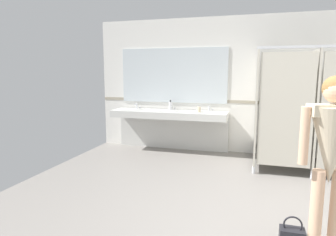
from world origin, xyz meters
TOP-DOWN VIEW (x-y plane):
  - wall_back at (0.00, 3.25)m, footprint 7.09×0.12m
  - wall_back_tile_band at (0.00, 3.18)m, footprint 7.09×0.01m
  - vanity_counter at (-1.91, 2.96)m, footprint 2.40×0.60m
  - mirror_panel at (-1.91, 3.18)m, footprint 2.30×0.02m
  - person_standing at (0.44, -0.17)m, footprint 0.55×0.50m
  - soap_dispenser at (-1.93, 3.05)m, footprint 0.07×0.07m
  - paper_cup at (-1.28, 2.83)m, footprint 0.07×0.07m

SIDE VIEW (x-z plane):
  - vanity_counter at x=-1.91m, z-range 0.15..1.12m
  - paper_cup at x=-1.28m, z-range 0.85..0.96m
  - soap_dispenser at x=-1.93m, z-range 0.84..1.05m
  - person_standing at x=0.44m, z-range 0.21..1.82m
  - wall_back_tile_band at x=0.00m, z-range 1.02..1.08m
  - wall_back at x=0.00m, z-range 0.00..2.75m
  - mirror_panel at x=-1.91m, z-range 1.00..2.15m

